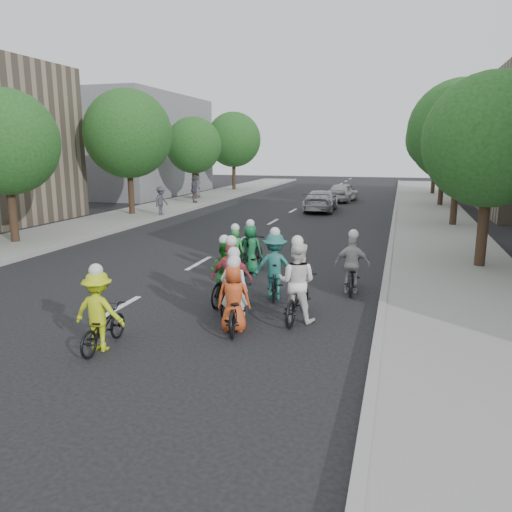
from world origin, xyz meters
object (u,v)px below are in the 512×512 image
at_px(cyclist_2, 101,318).
at_px(cyclist_7, 275,271).
at_px(cyclist_8, 352,271).
at_px(cyclist_6, 297,290).
at_px(spectator_2, 196,185).
at_px(cyclist_3, 233,285).
at_px(spectator_1, 194,190).
at_px(follow_car_lead, 321,201).
at_px(follow_car_trail, 343,192).
at_px(cyclist_5, 236,256).
at_px(cyclist_0, 235,301).
at_px(cyclist_1, 226,278).
at_px(cyclist_4, 235,305).
at_px(spectator_0, 161,201).
at_px(cyclist_9, 251,252).

bearing_deg(cyclist_2, cyclist_7, -122.19).
bearing_deg(cyclist_8, cyclist_6, 67.70).
bearing_deg(cyclist_7, spectator_2, -72.16).
height_order(cyclist_2, cyclist_3, cyclist_3).
bearing_deg(spectator_1, cyclist_7, -173.50).
bearing_deg(follow_car_lead, cyclist_3, 91.82).
bearing_deg(cyclist_6, cyclist_7, -56.56).
distance_m(follow_car_lead, follow_car_trail, 6.24).
height_order(cyclist_5, cyclist_6, cyclist_6).
bearing_deg(follow_car_lead, spectator_1, -8.51).
height_order(cyclist_3, spectator_2, spectator_2).
bearing_deg(cyclist_0, cyclist_1, -71.69).
xyz_separation_m(cyclist_4, follow_car_lead, (-1.45, 20.78, 0.09)).
relative_size(cyclist_3, cyclist_6, 0.96).
bearing_deg(cyclist_4, cyclist_8, -131.82).
bearing_deg(cyclist_0, cyclist_4, 96.86).
bearing_deg(spectator_2, cyclist_8, -150.63).
xyz_separation_m(cyclist_4, follow_car_trail, (-0.84, 26.99, 0.13)).
bearing_deg(cyclist_8, cyclist_1, 32.18).
height_order(cyclist_7, spectator_2, spectator_2).
bearing_deg(cyclist_0, cyclist_5, -80.42).
relative_size(cyclist_0, follow_car_lead, 0.40).
xyz_separation_m(follow_car_lead, follow_car_trail, (0.61, 6.21, 0.03)).
distance_m(cyclist_0, spectator_1, 23.99).
bearing_deg(spectator_1, cyclist_8, -168.00).
xyz_separation_m(cyclist_5, spectator_2, (-9.97, 20.69, 0.51)).
distance_m(cyclist_0, cyclist_6, 1.41).
height_order(cyclist_2, cyclist_8, cyclist_8).
bearing_deg(cyclist_4, cyclist_1, -75.81).
distance_m(follow_car_trail, spectator_1, 10.70).
bearing_deg(cyclist_0, cyclist_7, -106.13).
bearing_deg(spectator_1, cyclist_2, 177.22).
distance_m(cyclist_8, spectator_2, 25.48).
distance_m(cyclist_4, spectator_1, 24.19).
distance_m(cyclist_8, follow_car_lead, 17.60).
bearing_deg(cyclist_4, cyclist_5, -83.42).
relative_size(follow_car_lead, spectator_0, 2.79).
xyz_separation_m(cyclist_2, cyclist_4, (2.09, 1.67, -0.07)).
distance_m(cyclist_5, spectator_2, 22.97).
xyz_separation_m(cyclist_1, follow_car_lead, (-0.68, 19.17, -0.01)).
bearing_deg(follow_car_lead, cyclist_8, 100.31).
distance_m(cyclist_1, cyclist_9, 3.25).
height_order(cyclist_4, cyclist_7, cyclist_7).
height_order(cyclist_0, cyclist_6, cyclist_6).
height_order(cyclist_7, spectator_1, spectator_1).
distance_m(cyclist_3, cyclist_5, 3.61).
height_order(cyclist_8, spectator_1, spectator_1).
height_order(cyclist_3, spectator_1, spectator_1).
relative_size(cyclist_5, cyclist_8, 1.00).
bearing_deg(cyclist_5, spectator_1, -68.90).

